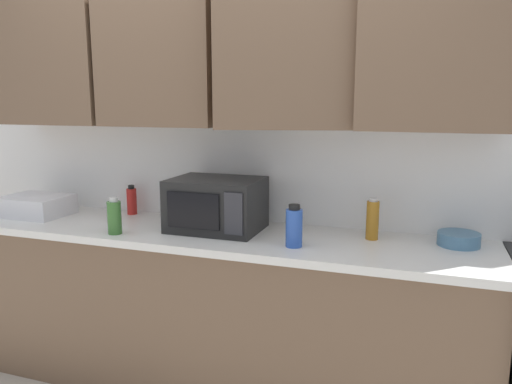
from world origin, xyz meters
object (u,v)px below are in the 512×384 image
Objects in this scene: dish_rack at (36,206)px; bowl_ceramic_small at (459,239)px; microwave at (216,204)px; bottle_amber_vinegar at (372,220)px; bottle_red_sauce at (132,201)px; bottle_green_oil at (114,217)px; bottle_blue_cleaner at (294,227)px.

dish_rack reaches higher than bowl_ceramic_small.
microwave is 2.27× the size of bottle_amber_vinegar.
dish_rack is (-1.18, -0.04, -0.08)m from microwave.
bottle_amber_vinegar is 0.42m from bowl_ceramic_small.
bottle_red_sauce is at bearing 22.02° from dish_rack.
bottle_green_oil is at bearing -151.93° from microwave.
bottle_red_sauce is 0.86× the size of bottle_amber_vinegar.
dish_rack is 2.00m from bottle_amber_vinegar.
bottle_green_oil is 0.92× the size of bottle_amber_vinegar.
microwave is 2.64× the size of bottle_red_sauce.
microwave reaches higher than bottle_amber_vinegar.
bottle_blue_cleaner is at bearing -159.78° from bowl_ceramic_small.
dish_rack is 2.41m from bowl_ceramic_small.
bottle_red_sauce is (-0.64, 0.18, -0.06)m from microwave.
bottle_red_sauce is at bearing 177.90° from bowl_ceramic_small.
microwave is 1.26× the size of dish_rack.
bottle_red_sauce is at bearing 164.75° from microwave.
bowl_ceramic_small is at bearing 3.27° from bottle_amber_vinegar.
microwave is 0.51m from bottle_blue_cleaner.
bottle_amber_vinegar is at bearing 5.83° from microwave.
bowl_ceramic_small is at bearing -2.10° from bottle_red_sauce.
microwave is 2.33× the size of bottle_blue_cleaner.
bowl_ceramic_small is (2.41, 0.15, -0.03)m from dish_rack.
bottle_amber_vinegar is (1.29, 0.33, 0.01)m from bottle_green_oil.
bottle_amber_vinegar is (0.34, 0.25, 0.00)m from bottle_blue_cleaner.
microwave reaches higher than bottle_red_sauce.
bottle_green_oil reaches higher than bowl_ceramic_small.
bottle_amber_vinegar reaches higher than bottle_red_sauce.
bottle_amber_vinegar is at bearing -176.73° from bowl_ceramic_small.
bottle_blue_cleaner reaches higher than bottle_red_sauce.
microwave is 1.24m from bowl_ceramic_small.
bottle_amber_vinegar reaches higher than bottle_blue_cleaner.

